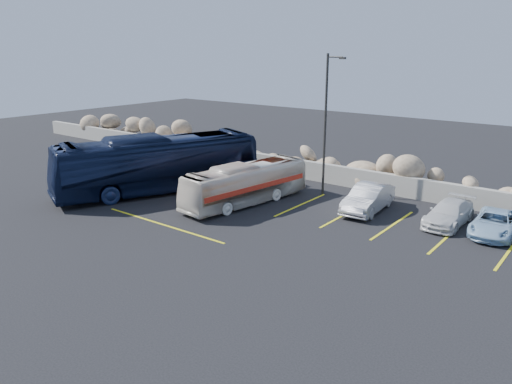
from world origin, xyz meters
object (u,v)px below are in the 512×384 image
Objects in this scene: tour_coach at (158,164)px; car_b at (368,198)px; car_d at (495,223)px; vintage_bus at (246,184)px; lamppost at (326,121)px; car_c at (449,213)px.

tour_coach is 2.85× the size of car_b.
car_d is (17.68, 4.61, -1.14)m from tour_coach.
car_b is at bearing 33.93° from vintage_bus.
car_b is (5.94, 2.86, -0.41)m from vintage_bus.
tour_coach is 3.09× the size of car_d.
tour_coach is at bearing -146.42° from lamppost.
car_c is at bearing -5.78° from lamppost.
vintage_bus is at bearing -121.68° from lamppost.
vintage_bus reaches higher than car_b.
car_c is (9.96, 3.36, -0.55)m from vintage_bus.
tour_coach reaches higher than car_c.
lamppost reaches higher than car_d.
car_c is (4.02, 0.50, -0.13)m from car_b.
vintage_bus is at bearing 35.65° from tour_coach.
car_b is (3.40, -1.25, -3.59)m from lamppost.
vintage_bus is 0.66× the size of tour_coach.
car_b reaches higher than car_d.
lamppost is 10.14m from tour_coach.
tour_coach is 18.31m from car_d.
vintage_bus is at bearing -160.15° from car_c.
car_c is 2.10m from car_d.
car_c is 1.00× the size of car_d.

